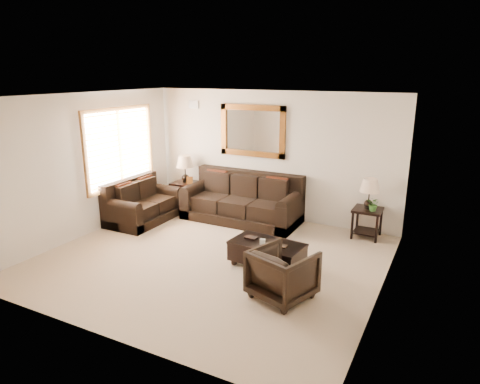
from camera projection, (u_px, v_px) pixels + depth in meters
The scene contains 11 objects.
room at pixel (210, 182), 6.91m from camera, with size 5.51×5.01×2.71m.
window at pixel (120, 148), 8.81m from camera, with size 0.07×1.96×1.66m.
mirror at pixel (252, 131), 9.07m from camera, with size 1.50×0.06×1.10m.
air_vent at pixel (194, 105), 9.59m from camera, with size 0.25×0.02×0.18m, color #999999.
sofa at pixel (243, 203), 9.09m from camera, with size 2.46×1.06×1.01m.
loveseat at pixel (142, 205), 9.06m from camera, with size 0.94×1.58×0.89m.
end_table_left at pixel (185, 174), 9.79m from camera, with size 0.56×0.56×1.23m.
end_table_right at pixel (369, 200), 8.01m from camera, with size 0.52×0.52×1.15m.
coffee_table at pixel (267, 251), 6.94m from camera, with size 1.23×0.74×0.50m.
armchair at pixel (283, 271), 5.92m from camera, with size 0.77×0.72×0.79m, color black.
potted_plant at pixel (374, 206), 7.90m from camera, with size 0.24×0.27×0.21m, color #2D5C1F.
Camera 1 is at (3.49, -5.73, 3.06)m, focal length 32.00 mm.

